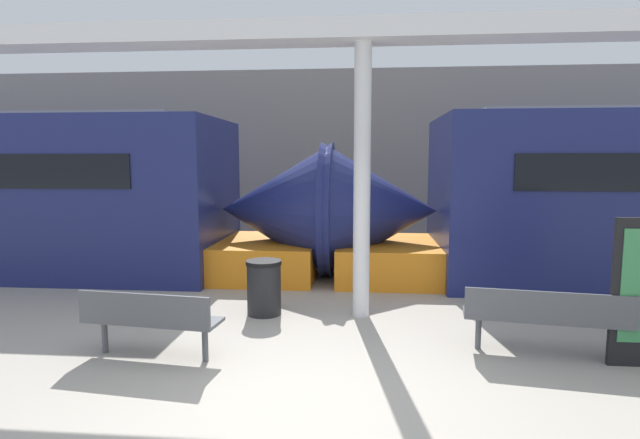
{
  "coord_description": "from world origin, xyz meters",
  "views": [
    {
      "loc": [
        0.61,
        -4.52,
        2.27
      ],
      "look_at": [
        -0.04,
        2.86,
        1.4
      ],
      "focal_mm": 28.0,
      "sensor_mm": 36.0,
      "label": 1
    }
  ],
  "objects_px": {
    "bench_near": "(149,317)",
    "bench_far": "(546,315)",
    "support_column_near": "(362,183)",
    "trash_bin": "(264,287)"
  },
  "relations": [
    {
      "from": "bench_far",
      "to": "trash_bin",
      "type": "xyz_separation_m",
      "value": [
        -3.57,
        1.32,
        -0.09
      ]
    },
    {
      "from": "bench_near",
      "to": "bench_far",
      "type": "bearing_deg",
      "value": 12.74
    },
    {
      "from": "bench_far",
      "to": "support_column_near",
      "type": "xyz_separation_m",
      "value": [
        -2.14,
        1.37,
        1.45
      ]
    },
    {
      "from": "bench_far",
      "to": "support_column_near",
      "type": "distance_m",
      "value": 2.93
    },
    {
      "from": "bench_near",
      "to": "bench_far",
      "type": "relative_size",
      "value": 0.88
    },
    {
      "from": "support_column_near",
      "to": "bench_near",
      "type": "bearing_deg",
      "value": -142.31
    },
    {
      "from": "bench_near",
      "to": "trash_bin",
      "type": "xyz_separation_m",
      "value": [
        0.96,
        1.8,
        -0.09
      ]
    },
    {
      "from": "bench_near",
      "to": "support_column_near",
      "type": "distance_m",
      "value": 3.36
    },
    {
      "from": "bench_near",
      "to": "support_column_near",
      "type": "relative_size",
      "value": 0.42
    },
    {
      "from": "bench_near",
      "to": "bench_far",
      "type": "height_order",
      "value": "same"
    }
  ]
}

